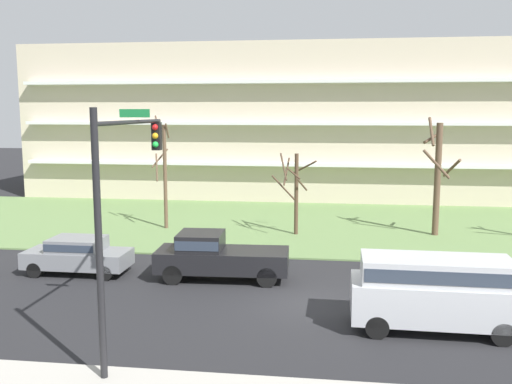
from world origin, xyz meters
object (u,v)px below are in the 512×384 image
(tree_left, at_px, (295,189))
(pickup_black_center_right, at_px, (217,255))
(tree_far_left, at_px, (164,173))
(traffic_signal_mast, at_px, (122,190))
(sedan_gray_center_left, at_px, (78,254))
(tree_center, at_px, (438,175))
(van_silver_near_left, at_px, (436,288))

(tree_left, xyz_separation_m, pickup_black_center_right, (-2.67, -8.60, -1.62))
(tree_far_left, bearing_deg, pickup_black_center_right, -61.91)
(tree_far_left, xyz_separation_m, traffic_signal_mast, (3.88, -16.72, 1.42))
(sedan_gray_center_left, bearing_deg, tree_center, -149.90)
(tree_far_left, bearing_deg, sedan_gray_center_left, -96.59)
(tree_center, relative_size, pickup_black_center_right, 1.20)
(pickup_black_center_right, bearing_deg, sedan_gray_center_left, -2.43)
(tree_center, height_order, sedan_gray_center_left, tree_center)
(tree_left, bearing_deg, tree_center, 6.14)
(tree_center, height_order, pickup_black_center_right, tree_center)
(tree_center, height_order, traffic_signal_mast, traffic_signal_mast)
(tree_center, relative_size, sedan_gray_center_left, 1.49)
(van_silver_near_left, bearing_deg, tree_left, 112.87)
(tree_far_left, height_order, sedan_gray_center_left, tree_far_left)
(traffic_signal_mast, bearing_deg, tree_center, 55.61)
(tree_center, relative_size, van_silver_near_left, 1.26)
(tree_far_left, distance_m, tree_center, 15.41)
(traffic_signal_mast, bearing_deg, sedan_gray_center_left, 123.68)
(tree_left, height_order, sedan_gray_center_left, tree_left)
(sedan_gray_center_left, height_order, traffic_signal_mast, traffic_signal_mast)
(van_silver_near_left, bearing_deg, tree_far_left, 134.10)
(van_silver_near_left, height_order, sedan_gray_center_left, van_silver_near_left)
(tree_left, distance_m, pickup_black_center_right, 9.14)
(tree_left, relative_size, tree_center, 0.70)
(tree_center, distance_m, traffic_signal_mast, 20.46)
(tree_far_left, relative_size, van_silver_near_left, 1.27)
(tree_far_left, bearing_deg, traffic_signal_mast, -76.95)
(tree_center, relative_size, traffic_signal_mast, 0.94)
(van_silver_near_left, xyz_separation_m, traffic_signal_mast, (-8.98, -2.93, 3.34))
(pickup_black_center_right, bearing_deg, tree_center, -140.25)
(tree_left, relative_size, traffic_signal_mast, 0.66)
(sedan_gray_center_left, bearing_deg, traffic_signal_mast, 124.03)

